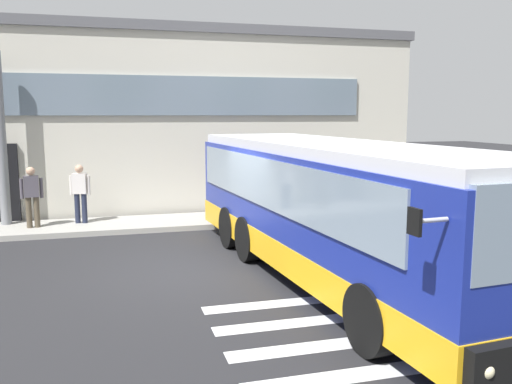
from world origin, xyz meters
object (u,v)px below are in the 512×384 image
at_px(passenger_near_column, 32,193).
at_px(passenger_by_doorway, 80,191).
at_px(bus_main_foreground, 335,213).
at_px(entry_support_column, 1,139).

xyz_separation_m(passenger_near_column, passenger_by_doorway, (1.24, 0.28, -0.03)).
bearing_deg(passenger_by_doorway, bus_main_foreground, -51.66).
bearing_deg(passenger_near_column, passenger_by_doorway, 12.75).
xyz_separation_m(entry_support_column, bus_main_foreground, (7.08, -6.75, -1.22)).
bearing_deg(entry_support_column, passenger_near_column, -39.46).
bearing_deg(passenger_near_column, bus_main_foreground, -44.11).
relative_size(passenger_near_column, passenger_by_doorway, 1.00).
distance_m(passenger_near_column, passenger_by_doorway, 1.28).
bearing_deg(entry_support_column, passenger_by_doorway, -10.40).
height_order(entry_support_column, bus_main_foreground, entry_support_column).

